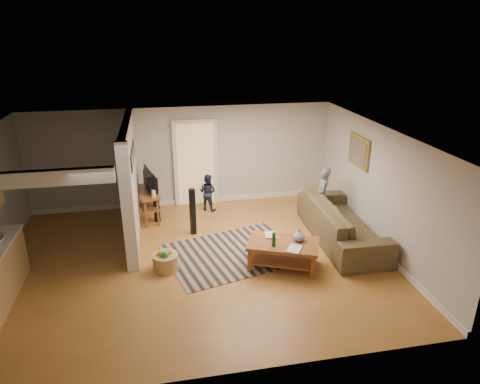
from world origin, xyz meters
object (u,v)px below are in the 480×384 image
Objects in this scene: speaker_left at (193,212)px; toy_basket at (166,261)px; coffee_table at (284,247)px; sofa at (340,239)px; child at (320,223)px; speaker_right at (156,200)px; toddler at (208,209)px; tv_console at (147,194)px.

speaker_left is 1.59m from toy_basket.
toy_basket is (-2.22, 0.30, -0.22)m from coffee_table.
coffee_table is 2.33m from speaker_left.
child is (-0.14, 0.83, 0.00)m from sofa.
toy_basket is 0.36× the size of child.
coffee_table is 2.26m from toy_basket.
speaker_right reaches higher than speaker_left.
speaker_right is (-2.35, 2.53, 0.14)m from coffee_table.
speaker_left is at bearing 75.80° from sofa.
speaker_right is at bearing 112.43° from speaker_left.
sofa is 0.84m from child.
toddler is (-2.61, 2.14, 0.00)m from sofa.
tv_console is 1.11× the size of speaker_left.
speaker_left is (-3.09, 0.87, 0.53)m from sofa.
speaker_right reaches higher than coffee_table.
toy_basket is (0.34, -2.40, -0.46)m from tv_console.
toddler is at bearing 110.17° from coffee_table.
coffee_table is 1.40× the size of speaker_right.
toddler reaches higher than sofa.
toy_basket is 3.85m from child.
speaker_right reaches higher than sofa.
speaker_right reaches higher than toddler.
toy_basket is (-3.74, -0.53, 0.18)m from sofa.
child is at bearing -22.07° from speaker_left.
child is at bearing 11.29° from sofa.
tv_console is 4.12m from child.
sofa is at bearing -36.94° from speaker_left.
speaker_left is 0.78× the size of child.
speaker_left is 0.99× the size of speaker_right.
speaker_left is 3.00m from child.
tv_console is at bearing 133.42° from coffee_table.
sofa is at bearing 29.76° from child.
speaker_right is (-0.78, 0.82, 0.01)m from speaker_left.
toddler is at bearing -5.11° from speaker_right.
toddler is at bearing -98.01° from child.
toy_basket is at bearing -49.29° from child.
speaker_left reaches higher than toy_basket.
speaker_left is at bearing 132.65° from coffee_table.
speaker_left reaches higher than child.
speaker_right is 0.79× the size of child.
tv_console reaches higher than sofa.
sofa is 3.06× the size of toddler.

